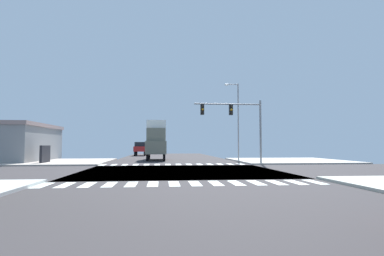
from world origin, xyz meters
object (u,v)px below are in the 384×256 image
Objects in this scene: pickup_farside_1 at (140,148)px; street_lamp at (236,115)px; box_truck_leading_1 at (156,139)px; traffic_signal_mast at (234,117)px.

street_lamp is at bearing 125.52° from pickup_farside_1.
pickup_farside_1 is at bearing -79.26° from box_truck_leading_1.
street_lamp is 1.82× the size of pickup_farside_1.
box_truck_leading_1 is (-7.61, 9.30, -2.00)m from traffic_signal_mast.
street_lamp reaches higher than box_truck_leading_1.
street_lamp reaches higher than pickup_farside_1.
pickup_farside_1 is (-12.64, 17.71, -4.17)m from street_lamp.
box_truck_leading_1 is at bearing 129.28° from traffic_signal_mast.
street_lamp is at bearing 74.66° from traffic_signal_mast.
traffic_signal_mast is 1.29× the size of pickup_farside_1.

